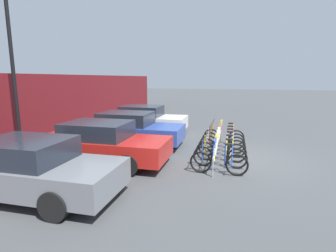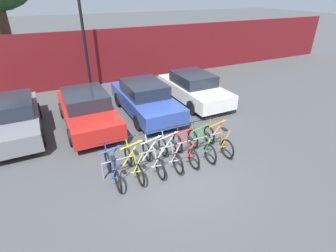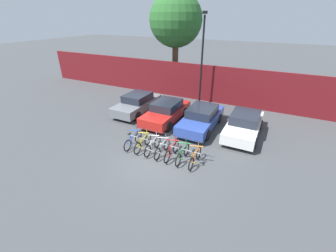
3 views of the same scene
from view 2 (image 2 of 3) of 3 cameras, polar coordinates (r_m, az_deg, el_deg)
The scene contains 15 objects.
ground_plane at distance 8.06m, azimuth 2.21°, elevation -10.07°, with size 120.00×120.00×0.00m, color #424447.
hoarding_wall at distance 15.77m, azimuth -14.83°, elevation 14.21°, with size 36.00×0.16×3.01m, color maroon.
bike_rack at distance 8.26m, azimuth -0.06°, elevation -4.83°, with size 4.21×0.04×0.57m.
bicycle_blue at distance 7.71m, azimuth -12.00°, elevation -9.22°, with size 0.68×1.71×1.05m.
bicycle_yellow at distance 7.84m, azimuth -7.49°, elevation -8.10°, with size 0.68×1.71×1.05m.
bicycle_white at distance 8.02m, azimuth -3.27°, elevation -7.00°, with size 0.68×1.71×1.05m.
bicycle_silver at distance 8.21m, azimuth 0.42°, elevation -6.00°, with size 0.68×1.71×1.05m.
bicycle_red at distance 8.44m, azimuth 3.76°, elevation -5.07°, with size 0.68×1.71×1.05m.
bicycle_green at distance 8.72m, azimuth 7.26°, elevation -4.08°, with size 0.68×1.71×1.05m.
bicycle_orange at distance 9.06m, azimuth 10.81°, elevation -3.05°, with size 0.68×1.71×1.05m.
car_grey at distance 11.30m, azimuth -30.80°, elevation 1.50°, with size 1.91×4.36×1.40m.
car_red at distance 10.91m, azimuth -17.18°, elevation 3.49°, with size 1.91×4.46×1.40m.
car_blue at distance 11.54m, azimuth -4.96°, elevation 6.00°, with size 1.91×4.54×1.40m.
car_white at distance 12.86m, azimuth 5.62°, elevation 8.26°, with size 1.91×4.34×1.40m.
lamp_post at distance 14.31m, azimuth -18.42°, elevation 21.83°, with size 0.24×0.44×6.88m.
Camera 2 is at (-3.10, -5.58, 4.93)m, focal length 28.00 mm.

